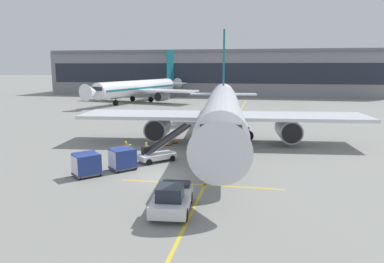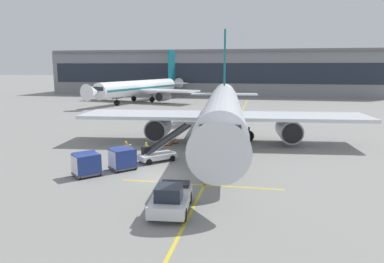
{
  "view_description": "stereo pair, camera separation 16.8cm",
  "coord_description": "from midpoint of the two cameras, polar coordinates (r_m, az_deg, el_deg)",
  "views": [
    {
      "loc": [
        7.66,
        -26.42,
        8.51
      ],
      "look_at": [
        1.75,
        4.41,
        2.86
      ],
      "focal_mm": 33.92,
      "sensor_mm": 36.0,
      "label": 1
    },
    {
      "loc": [
        7.82,
        -26.39,
        8.51
      ],
      "look_at": [
        1.75,
        4.41,
        2.86
      ],
      "focal_mm": 33.92,
      "sensor_mm": 36.0,
      "label": 2
    }
  ],
  "objects": [
    {
      "name": "belt_loader",
      "position": [
        33.1,
        -5.38,
        -3.14
      ],
      "size": [
        4.57,
        4.56,
        3.22
      ],
      "color": "silver",
      "rests_on": "ground"
    },
    {
      "name": "parked_airplane",
      "position": [
        40.75,
        4.69,
        3.19
      ],
      "size": [
        32.1,
        42.12,
        13.94
      ],
      "color": "silver",
      "rests_on": "ground"
    },
    {
      "name": "distant_airplane",
      "position": [
        88.78,
        -8.31,
        6.79
      ],
      "size": [
        29.5,
        37.75,
        12.89
      ],
      "color": "white",
      "rests_on": "ground"
    },
    {
      "name": "pushback_tug",
      "position": [
        21.8,
        -3.4,
        -10.46
      ],
      "size": [
        2.5,
        4.58,
        1.83
      ],
      "color": "silver",
      "rests_on": "ground"
    },
    {
      "name": "terminal_building",
      "position": [
        115.12,
        3.21,
        9.23
      ],
      "size": [
        97.65,
        22.22,
        13.23
      ],
      "color": "gray",
      "rests_on": "ground"
    },
    {
      "name": "baggage_cart_second",
      "position": [
        29.66,
        -16.46,
        -4.89
      ],
      "size": [
        2.53,
        2.55,
        1.91
      ],
      "color": "#515156",
      "rests_on": "ground"
    },
    {
      "name": "ground_crew_by_carts",
      "position": [
        33.26,
        -7.37,
        -2.93
      ],
      "size": [
        0.37,
        0.53,
        1.74
      ],
      "color": "#514C42",
      "rests_on": "ground"
    },
    {
      "name": "ground_crew_by_loader",
      "position": [
        34.06,
        -10.48,
        -2.71
      ],
      "size": [
        0.43,
        0.46,
        1.74
      ],
      "color": "black",
      "rests_on": "ground"
    },
    {
      "name": "apron_guidance_line_lead_in",
      "position": [
        40.57,
        5.07,
        -1.93
      ],
      "size": [
        0.2,
        110.0,
        0.01
      ],
      "color": "yellow",
      "rests_on": "ground"
    },
    {
      "name": "safety_cone_engine_keepout",
      "position": [
        40.76,
        -2.73,
        -1.42
      ],
      "size": [
        0.55,
        0.55,
        0.63
      ],
      "color": "black",
      "rests_on": "ground"
    },
    {
      "name": "safety_cone_wingtip",
      "position": [
        39.72,
        -3.96,
        -1.63
      ],
      "size": [
        0.7,
        0.7,
        0.78
      ],
      "color": "black",
      "rests_on": "ground"
    },
    {
      "name": "ground_plane",
      "position": [
        28.81,
        -5.29,
        -7.02
      ],
      "size": [
        600.0,
        600.0,
        0.0
      ],
      "primitive_type": "plane",
      "color": "gray"
    },
    {
      "name": "ground_crew_marshaller",
      "position": [
        32.71,
        -9.85,
        -3.23
      ],
      "size": [
        0.34,
        0.55,
        1.74
      ],
      "color": "#514C42",
      "rests_on": "ground"
    },
    {
      "name": "apron_guidance_line_stop_bar",
      "position": [
        26.73,
        1.16,
        -8.35
      ],
      "size": [
        12.0,
        0.2,
        0.01
      ],
      "color": "yellow",
      "rests_on": "ground"
    },
    {
      "name": "baggage_cart_lead",
      "position": [
        30.76,
        -11.06,
        -4.12
      ],
      "size": [
        2.53,
        2.55,
        1.91
      ],
      "color": "#515156",
      "rests_on": "ground"
    }
  ]
}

